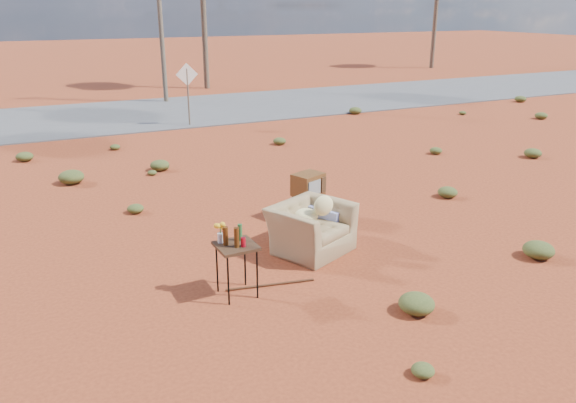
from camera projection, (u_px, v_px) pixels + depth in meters
name	position (u px, v px, depth m)	size (l,w,h in m)	color
ground	(305.00, 267.00, 9.21)	(140.00, 140.00, 0.00)	#983D1E
highway	(131.00, 114.00, 22.00)	(140.00, 7.00, 0.04)	#565659
armchair	(314.00, 221.00, 9.75)	(1.68, 1.50, 1.13)	#8F754E
tv_unit	(308.00, 185.00, 11.14)	(0.70, 0.63, 0.93)	black
side_table	(233.00, 243.00, 8.08)	(0.58, 0.58, 1.12)	#3C2615
rusty_bar	(270.00, 285.00, 8.59)	(0.04, 0.04, 1.39)	#492313
road_sign	(187.00, 83.00, 19.56)	(0.78, 0.06, 2.19)	brown
utility_pole_center	(159.00, 3.00, 23.57)	(1.40, 0.20, 8.00)	brown
scrub_patch	(183.00, 190.00, 12.59)	(17.49, 8.07, 0.33)	#4D5224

